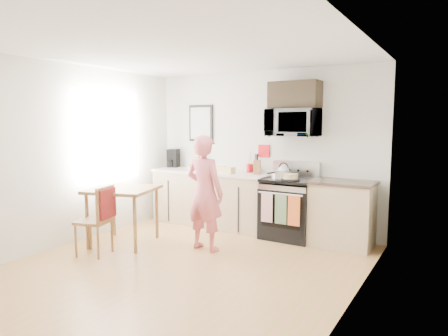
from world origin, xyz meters
The scene contains 27 objects.
floor centered at (0.00, 0.00, 0.00)m, with size 4.60×4.60×0.00m, color #AF8743.
back_wall centered at (0.00, 2.30, 1.30)m, with size 4.00×0.04×2.60m, color silver.
left_wall centered at (-2.00, 0.00, 1.30)m, with size 0.04×4.60×2.60m, color silver.
right_wall centered at (2.00, 0.00, 1.30)m, with size 0.04×4.60×2.60m, color silver.
ceiling centered at (0.00, 0.00, 2.60)m, with size 4.00×4.60×0.04m, color white.
window centered at (-1.96, 0.80, 1.55)m, with size 0.06×1.40×1.50m.
cabinet_left centered at (-0.80, 2.00, 0.45)m, with size 2.10×0.60×0.90m, color tan.
countertop_left centered at (-0.80, 2.00, 0.92)m, with size 2.14×0.64×0.04m, color silver.
cabinet_right centered at (1.43, 2.00, 0.45)m, with size 0.84×0.60×0.90m, color tan.
countertop_right centered at (1.43, 2.00, 0.92)m, with size 0.88×0.64×0.04m, color black.
range centered at (0.63, 1.98, 0.44)m, with size 0.76×0.70×1.16m.
microwave centered at (0.63, 2.08, 1.76)m, with size 0.76×0.51×0.42m, color silver.
upper_cabinet centered at (0.63, 2.12, 2.18)m, with size 0.76×0.35×0.40m, color black.
wall_art centered at (-1.20, 2.28, 1.75)m, with size 0.50×0.04×0.65m.
wall_trivet centered at (0.05, 2.28, 1.30)m, with size 0.20×0.02×0.20m, color #B00F16.
person centered at (-0.16, 0.85, 0.80)m, with size 0.58×0.38×1.60m, color #CF3954.
dining_table centered at (-1.32, 0.45, 0.73)m, with size 0.96×0.96×0.82m.
chair centered at (-1.18, -0.07, 0.60)m, with size 0.52×0.49×0.93m.
knife_block centered at (0.03, 2.07, 1.05)m, with size 0.10×0.14×0.22m, color brown.
utensil_crock centered at (-0.16, 2.19, 1.08)m, with size 0.11×0.11×0.34m.
fruit_bowl centered at (-1.20, 2.03, 0.98)m, with size 0.24×0.24×0.10m.
milk_carton centered at (-1.19, 2.13, 1.06)m, with size 0.09×0.09×0.23m, color tan.
coffee_maker centered at (-1.75, 2.16, 1.10)m, with size 0.24×0.30×0.33m.
bread_bag centered at (-0.44, 1.88, 0.99)m, with size 0.30×0.14×0.11m, color #DEB074.
cake centered at (0.70, 1.83, 0.97)m, with size 0.27×0.27×0.09m.
kettle centered at (0.49, 2.06, 1.02)m, with size 0.18×0.18×0.23m.
pot centered at (0.51, 1.85, 0.98)m, with size 0.22×0.37×0.11m.
Camera 1 is at (2.88, -3.65, 1.76)m, focal length 32.00 mm.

